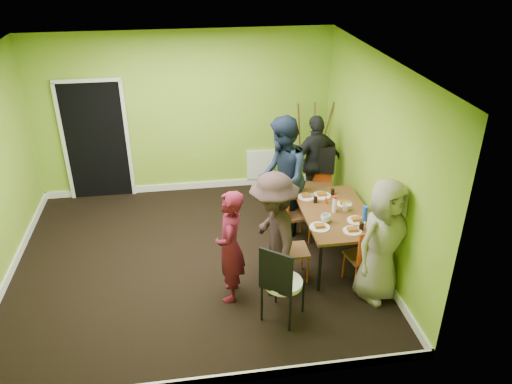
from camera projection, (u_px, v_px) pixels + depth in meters
ground at (195, 260)px, 7.10m from camera, size 5.00×5.00×0.00m
room_walls at (189, 198)px, 6.67m from camera, size 5.04×4.54×2.82m
dining_table at (336, 215)px, 6.84m from camera, size 0.90×1.50×0.75m
chair_left_far at (291, 210)px, 7.31m from camera, size 0.44×0.44×0.95m
chair_left_near at (288, 245)px, 6.52m from camera, size 0.38×0.38×0.91m
chair_back_end at (320, 167)px, 8.07m from camera, size 0.60×0.65×1.09m
chair_front_end at (365, 254)px, 6.36m from camera, size 0.43×0.43×0.89m
chair_bentwood at (281, 281)px, 5.75m from camera, size 0.57×0.58×1.06m
easel at (312, 146)px, 8.76m from camera, size 0.65×0.61×1.62m
plate_near_left at (306, 197)px, 7.18m from camera, size 0.25×0.25×0.01m
plate_near_right at (320, 227)px, 6.45m from camera, size 0.27×0.27×0.01m
plate_far_back at (322, 195)px, 7.22m from camera, size 0.26×0.26×0.01m
plate_far_front at (352, 231)px, 6.37m from camera, size 0.24×0.24×0.01m
plate_wall_back at (344, 204)px, 7.00m from camera, size 0.22×0.22×0.01m
plate_wall_front at (357, 220)px, 6.60m from camera, size 0.25×0.25×0.01m
thermos at (335, 205)px, 6.77m from camera, size 0.06×0.06×0.21m
blue_bottle at (365, 214)px, 6.55m from camera, size 0.07×0.07×0.22m
orange_bottle at (326, 201)px, 7.00m from camera, size 0.04×0.04×0.09m
glass_mid at (315, 200)px, 7.03m from camera, size 0.06×0.06×0.09m
glass_back at (333, 192)px, 7.24m from camera, size 0.06×0.06×0.09m
glass_front at (361, 226)px, 6.38m from camera, size 0.06×0.06×0.10m
cup_a at (326, 218)px, 6.56m from camera, size 0.13×0.13×0.11m
cup_b at (346, 207)px, 6.82m from camera, size 0.11×0.11×0.10m
person_standing at (230, 247)px, 6.08m from camera, size 0.45×0.60×1.49m
person_left_far at (282, 178)px, 7.32m from camera, size 0.83×1.00×1.86m
person_left_near at (274, 235)px, 6.16m from camera, size 0.68×1.10×1.65m
person_back_end at (316, 162)px, 8.18m from camera, size 1.00×0.66×1.59m
person_front_end at (383, 241)px, 6.06m from camera, size 0.94×0.80×1.63m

